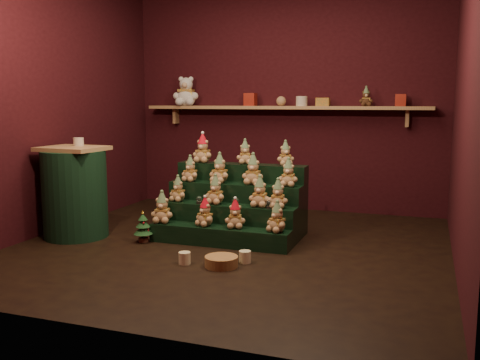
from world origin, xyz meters
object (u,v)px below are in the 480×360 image
at_px(snow_globe_b, 236,202).
at_px(mug_right, 245,257).
at_px(snow_globe_a, 199,200).
at_px(brown_bear, 366,97).
at_px(mini_christmas_tree, 143,227).
at_px(white_bear, 186,87).
at_px(snow_globe_c, 269,204).
at_px(side_table, 75,193).
at_px(mug_left, 185,258).
at_px(wicker_basket, 221,262).
at_px(riser_tier_front, 219,236).

xyz_separation_m(snow_globe_b, mug_right, (0.31, -0.61, -0.35)).
height_order(snow_globe_a, snow_globe_b, snow_globe_b).
bearing_deg(brown_bear, mini_christmas_tree, -146.06).
xyz_separation_m(mug_right, white_bear, (-1.60, 2.27, 1.51)).
height_order(snow_globe_c, side_table, side_table).
bearing_deg(snow_globe_c, mug_left, -121.98).
relative_size(mug_left, wicker_basket, 0.37).
bearing_deg(white_bear, snow_globe_c, -56.92).
xyz_separation_m(mug_right, brown_bear, (0.73, 2.27, 1.38)).
bearing_deg(white_bear, snow_globe_a, -72.91).
xyz_separation_m(snow_globe_b, mug_left, (-0.17, -0.82, -0.35)).
distance_m(mini_christmas_tree, white_bear, 2.45).
distance_m(mini_christmas_tree, mug_left, 0.87).
relative_size(riser_tier_front, brown_bear, 6.25).
bearing_deg(white_bear, mug_left, -77.08).
bearing_deg(riser_tier_front, mini_christmas_tree, -169.08).
bearing_deg(side_table, snow_globe_b, 14.77).
xyz_separation_m(snow_globe_a, snow_globe_b, (0.39, 0.00, 0.00)).
bearing_deg(white_bear, riser_tier_front, -68.46).
bearing_deg(mug_left, brown_bear, 64.09).
distance_m(riser_tier_front, mug_right, 0.61).
bearing_deg(riser_tier_front, white_bear, 122.98).
bearing_deg(mug_left, mini_christmas_tree, 143.37).
relative_size(mini_christmas_tree, brown_bear, 1.42).
bearing_deg(white_bear, mug_right, -66.32).
bearing_deg(side_table, wicker_basket, -11.07).
xyz_separation_m(riser_tier_front, mug_right, (0.42, -0.45, -0.04)).
relative_size(snow_globe_a, side_table, 0.09).
bearing_deg(snow_globe_c, snow_globe_a, -180.00).
relative_size(mini_christmas_tree, mug_left, 3.08).
distance_m(side_table, mug_right, 1.99).
height_order(mini_christmas_tree, brown_bear, brown_bear).
relative_size(riser_tier_front, snow_globe_c, 17.07).
bearing_deg(snow_globe_b, white_bear, 127.89).
xyz_separation_m(snow_globe_b, snow_globe_c, (0.34, 0.00, -0.00)).
xyz_separation_m(snow_globe_a, snow_globe_c, (0.73, 0.00, 0.00)).
height_order(snow_globe_b, mini_christmas_tree, snow_globe_b).
bearing_deg(snow_globe_a, side_table, -164.79).
xyz_separation_m(snow_globe_a, side_table, (-1.23, -0.33, 0.06)).
bearing_deg(mug_right, snow_globe_b, 116.56).
xyz_separation_m(snow_globe_b, side_table, (-1.62, -0.33, 0.05)).
bearing_deg(brown_bear, mug_left, -128.02).
distance_m(snow_globe_c, mug_right, 0.70).
xyz_separation_m(snow_globe_b, brown_bear, (1.03, 1.66, 1.03)).
bearing_deg(brown_bear, wicker_basket, -121.90).
relative_size(mug_left, white_bear, 0.22).
distance_m(snow_globe_b, mini_christmas_tree, 0.95).
xyz_separation_m(mini_christmas_tree, mug_right, (1.17, -0.31, -0.10)).
relative_size(wicker_basket, brown_bear, 1.26).
height_order(snow_globe_b, mug_left, snow_globe_b).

